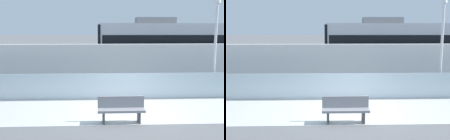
% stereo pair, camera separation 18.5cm
% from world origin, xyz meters
% --- Properties ---
extents(ground_plane, '(200.00, 200.00, 0.00)m').
position_xyz_m(ground_plane, '(0.00, 0.00, 0.00)').
color(ground_plane, slate).
extents(bike_path_deck, '(32.00, 3.20, 0.01)m').
position_xyz_m(bike_path_deck, '(0.00, 0.00, 0.01)').
color(bike_path_deck, silver).
rests_on(bike_path_deck, ground).
extents(glass_parapet, '(32.00, 0.05, 1.18)m').
position_xyz_m(glass_parapet, '(0.00, 1.85, 0.59)').
color(glass_parapet, silver).
rests_on(glass_parapet, ground).
extents(concrete_barrier_wall, '(32.00, 0.36, 2.37)m').
position_xyz_m(concrete_barrier_wall, '(0.00, 3.65, 1.19)').
color(concrete_barrier_wall, silver).
rests_on(concrete_barrier_wall, ground).
extents(tram_rail_near, '(32.00, 0.08, 0.01)m').
position_xyz_m(tram_rail_near, '(0.00, 6.13, 0.00)').
color(tram_rail_near, '#595654').
rests_on(tram_rail_near, ground).
extents(tram_rail_far, '(32.00, 0.08, 0.01)m').
position_xyz_m(tram_rail_far, '(0.00, 7.57, 0.00)').
color(tram_rail_far, '#595654').
rests_on(tram_rail_far, ground).
extents(tram, '(11.06, 2.54, 3.81)m').
position_xyz_m(tram, '(4.37, 6.85, 1.89)').
color(tram, silver).
rests_on(tram, ground).
extents(lamp_post_antenna, '(0.28, 0.28, 5.20)m').
position_xyz_m(lamp_post_antenna, '(4.27, 2.15, 3.29)').
color(lamp_post_antenna, gray).
rests_on(lamp_post_antenna, ground).
extents(bench, '(1.60, 0.45, 0.89)m').
position_xyz_m(bench, '(-0.34, -1.29, 0.48)').
color(bench, gray).
rests_on(bench, ground).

